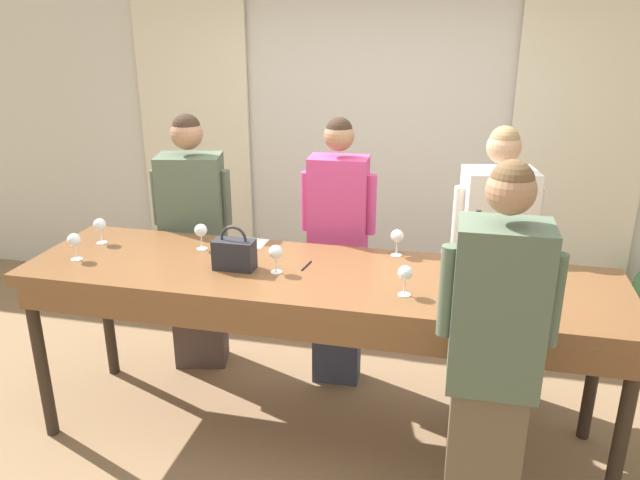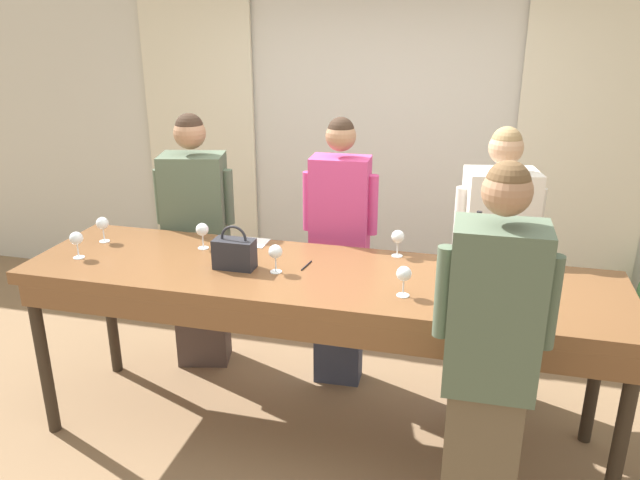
% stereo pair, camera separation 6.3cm
% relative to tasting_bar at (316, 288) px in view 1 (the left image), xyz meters
% --- Properties ---
extents(ground_plane, '(18.00, 18.00, 0.00)m').
position_rel_tasting_bar_xyz_m(ground_plane, '(0.00, 0.02, -0.95)').
color(ground_plane, '#846647').
extents(wall_back, '(12.00, 0.06, 2.80)m').
position_rel_tasting_bar_xyz_m(wall_back, '(0.00, 2.02, 0.45)').
color(wall_back, beige).
rests_on(wall_back, ground_plane).
extents(curtain_panel_left, '(0.96, 0.03, 2.69)m').
position_rel_tasting_bar_xyz_m(curtain_panel_left, '(-1.53, 1.96, 0.39)').
color(curtain_panel_left, beige).
rests_on(curtain_panel_left, ground_plane).
extents(curtain_panel_right, '(0.96, 0.03, 2.69)m').
position_rel_tasting_bar_xyz_m(curtain_panel_right, '(1.53, 1.96, 0.39)').
color(curtain_panel_right, beige).
rests_on(curtain_panel_right, ground_plane).
extents(tasting_bar, '(3.18, 0.83, 1.04)m').
position_rel_tasting_bar_xyz_m(tasting_bar, '(0.00, 0.00, 0.00)').
color(tasting_bar, brown).
rests_on(tasting_bar, ground_plane).
extents(wine_bottle, '(0.08, 0.08, 0.33)m').
position_rel_tasting_bar_xyz_m(wine_bottle, '(0.81, 0.26, 0.20)').
color(wine_bottle, black).
rests_on(wine_bottle, tasting_bar).
extents(handbag, '(0.22, 0.11, 0.24)m').
position_rel_tasting_bar_xyz_m(handbag, '(-0.44, -0.04, 0.17)').
color(handbag, '#232328').
rests_on(handbag, tasting_bar).
extents(wine_glass_front_left, '(0.07, 0.07, 0.15)m').
position_rel_tasting_bar_xyz_m(wine_glass_front_left, '(0.38, 0.36, 0.20)').
color(wine_glass_front_left, white).
rests_on(wine_glass_front_left, tasting_bar).
extents(wine_glass_front_mid, '(0.07, 0.07, 0.15)m').
position_rel_tasting_bar_xyz_m(wine_glass_front_mid, '(0.48, -0.16, 0.20)').
color(wine_glass_front_mid, white).
rests_on(wine_glass_front_mid, tasting_bar).
extents(wine_glass_front_right, '(0.07, 0.07, 0.15)m').
position_rel_tasting_bar_xyz_m(wine_glass_front_right, '(-0.73, 0.20, 0.20)').
color(wine_glass_front_right, white).
rests_on(wine_glass_front_right, tasting_bar).
extents(wine_glass_center_left, '(0.07, 0.07, 0.15)m').
position_rel_tasting_bar_xyz_m(wine_glass_center_left, '(-1.35, 0.15, 0.20)').
color(wine_glass_center_left, white).
rests_on(wine_glass_center_left, tasting_bar).
extents(wine_glass_center_mid, '(0.07, 0.07, 0.15)m').
position_rel_tasting_bar_xyz_m(wine_glass_center_mid, '(-0.21, -0.04, 0.20)').
color(wine_glass_center_mid, white).
rests_on(wine_glass_center_mid, tasting_bar).
extents(wine_glass_center_right, '(0.07, 0.07, 0.15)m').
position_rel_tasting_bar_xyz_m(wine_glass_center_right, '(-1.34, -0.12, 0.20)').
color(wine_glass_center_right, white).
rests_on(wine_glass_center_right, tasting_bar).
extents(wine_glass_back_left, '(0.07, 0.07, 0.15)m').
position_rel_tasting_bar_xyz_m(wine_glass_back_left, '(0.67, 0.17, 0.20)').
color(wine_glass_back_left, white).
rests_on(wine_glass_back_left, tasting_bar).
extents(napkin, '(0.16, 0.16, 0.00)m').
position_rel_tasting_bar_xyz_m(napkin, '(-0.47, 0.36, 0.09)').
color(napkin, white).
rests_on(napkin, tasting_bar).
extents(pen, '(0.03, 0.14, 0.01)m').
position_rel_tasting_bar_xyz_m(pen, '(-0.07, 0.08, 0.09)').
color(pen, black).
rests_on(pen, tasting_bar).
extents(guest_olive_jacket, '(0.52, 0.36, 1.74)m').
position_rel_tasting_bar_xyz_m(guest_olive_jacket, '(-0.98, 0.64, -0.06)').
color(guest_olive_jacket, '#473833').
rests_on(guest_olive_jacket, ground_plane).
extents(guest_pink_top, '(0.47, 0.23, 1.76)m').
position_rel_tasting_bar_xyz_m(guest_pink_top, '(-0.01, 0.64, -0.04)').
color(guest_pink_top, '#383D51').
rests_on(guest_pink_top, ground_plane).
extents(guest_cream_sweater, '(0.51, 0.35, 1.74)m').
position_rel_tasting_bar_xyz_m(guest_cream_sweater, '(0.93, 0.64, -0.07)').
color(guest_cream_sweater, '#383D51').
rests_on(guest_cream_sweater, ground_plane).
extents(host_pouring, '(0.47, 0.27, 1.83)m').
position_rel_tasting_bar_xyz_m(host_pouring, '(0.89, -0.62, -0.02)').
color(host_pouring, brown).
rests_on(host_pouring, ground_plane).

